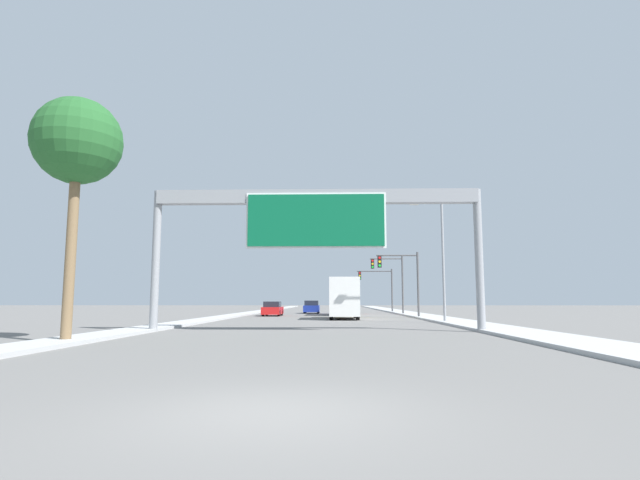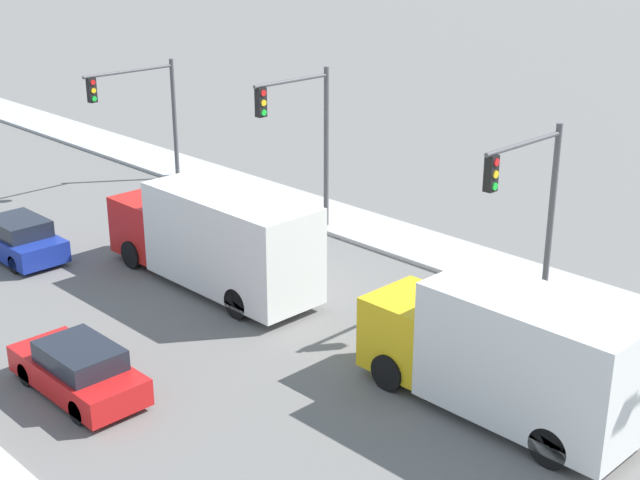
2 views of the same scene
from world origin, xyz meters
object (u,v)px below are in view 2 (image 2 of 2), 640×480
(car_near_left, at_px, (18,239))
(traffic_light_mid_block, at_px, (306,128))
(truck_box_primary, at_px, (215,238))
(traffic_light_near_intersection, at_px, (532,193))
(traffic_light_far_intersection, at_px, (145,103))
(car_mid_left, at_px, (78,370))
(truck_box_secondary, at_px, (506,354))

(car_near_left, xyz_separation_m, traffic_light_mid_block, (9.15, -5.61, 3.55))
(truck_box_primary, bearing_deg, traffic_light_near_intersection, -56.72)
(traffic_light_mid_block, height_order, traffic_light_far_intersection, traffic_light_mid_block)
(car_mid_left, height_order, traffic_light_far_intersection, traffic_light_far_intersection)
(car_mid_left, distance_m, traffic_light_mid_block, 13.95)
(car_near_left, xyz_separation_m, truck_box_primary, (3.50, -7.18, 1.02))
(truck_box_secondary, height_order, traffic_light_far_intersection, traffic_light_far_intersection)
(car_near_left, distance_m, traffic_light_near_intersection, 18.32)
(traffic_light_far_intersection, bearing_deg, car_near_left, -153.23)
(traffic_light_mid_block, bearing_deg, car_mid_left, -159.75)
(car_near_left, distance_m, traffic_light_mid_block, 11.30)
(car_near_left, relative_size, truck_box_primary, 0.49)
(car_mid_left, bearing_deg, traffic_light_far_intersection, 50.25)
(car_near_left, distance_m, truck_box_primary, 8.06)
(truck_box_primary, relative_size, traffic_light_far_intersection, 1.56)
(traffic_light_mid_block, xyz_separation_m, traffic_light_far_intersection, (-0.45, 10.00, -0.43))
(car_near_left, bearing_deg, truck_box_primary, -64.03)
(car_mid_left, xyz_separation_m, traffic_light_mid_block, (12.65, 4.67, 3.59))
(traffic_light_mid_block, distance_m, traffic_light_far_intersection, 10.02)
(traffic_light_near_intersection, bearing_deg, car_mid_left, 156.94)
(car_mid_left, bearing_deg, car_near_left, 71.19)
(traffic_light_near_intersection, relative_size, traffic_light_far_intersection, 1.05)
(car_mid_left, relative_size, truck_box_secondary, 0.59)
(car_near_left, relative_size, traffic_light_mid_block, 0.67)
(car_near_left, xyz_separation_m, traffic_light_far_intersection, (8.70, 4.39, 3.12))
(car_mid_left, xyz_separation_m, car_near_left, (3.50, 10.28, 0.04))
(car_near_left, distance_m, traffic_light_far_intersection, 10.23)
(car_near_left, bearing_deg, traffic_light_far_intersection, 26.77)
(truck_box_primary, xyz_separation_m, traffic_light_near_intersection, (5.53, -8.43, 2.22))
(truck_box_secondary, bearing_deg, traffic_light_near_intersection, 28.89)
(truck_box_primary, height_order, truck_box_secondary, truck_box_primary)
(truck_box_secondary, bearing_deg, car_near_left, 100.62)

